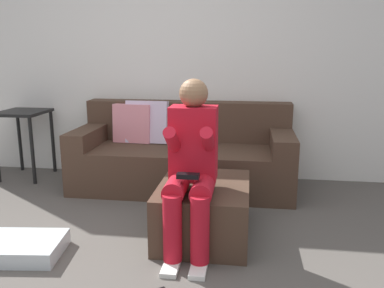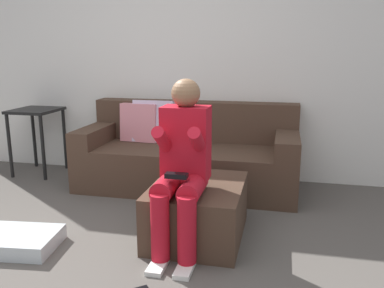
# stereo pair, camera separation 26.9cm
# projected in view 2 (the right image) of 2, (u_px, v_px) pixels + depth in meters

# --- Properties ---
(ground_plane) EXTENTS (6.60, 6.60, 0.00)m
(ground_plane) POSITION_uv_depth(u_px,v_px,m) (74.00, 283.00, 2.34)
(ground_plane) COLOR #544F49
(wall_back) EXTENTS (5.08, 0.10, 2.58)m
(wall_back) POSITION_uv_depth(u_px,v_px,m) (175.00, 53.00, 4.22)
(wall_back) COLOR silver
(wall_back) RESTS_ON ground_plane
(couch_sectional) EXTENTS (2.08, 0.87, 0.83)m
(couch_sectional) POSITION_uv_depth(u_px,v_px,m) (188.00, 155.00, 3.99)
(couch_sectional) COLOR #473326
(couch_sectional) RESTS_ON ground_plane
(ottoman) EXTENTS (0.63, 0.80, 0.39)m
(ottoman) POSITION_uv_depth(u_px,v_px,m) (198.00, 210.00, 2.90)
(ottoman) COLOR #473326
(ottoman) RESTS_ON ground_plane
(person_seated) EXTENTS (0.31, 0.61, 1.14)m
(person_seated) POSITION_uv_depth(u_px,v_px,m) (182.00, 163.00, 2.63)
(person_seated) COLOR red
(person_seated) RESTS_ON ground_plane
(storage_bin) EXTENTS (0.56, 0.45, 0.10)m
(storage_bin) POSITION_uv_depth(u_px,v_px,m) (18.00, 241.00, 2.75)
(storage_bin) COLOR silver
(storage_bin) RESTS_ON ground_plane
(side_table) EXTENTS (0.45, 0.49, 0.71)m
(side_table) POSITION_uv_depth(u_px,v_px,m) (36.00, 122.00, 4.35)
(side_table) COLOR black
(side_table) RESTS_ON ground_plane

